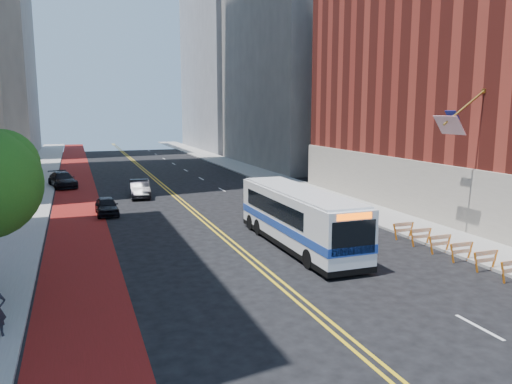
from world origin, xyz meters
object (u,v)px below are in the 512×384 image
object	(u,v)px
car_b	(140,189)
transit_bus	(298,217)
car_a	(107,206)
car_c	(62,180)

from	to	relation	value
car_b	transit_bus	bearing A→B (deg)	-67.96
transit_bus	car_a	xyz separation A→B (m)	(-9.35, 12.30, -1.01)
car_a	car_c	size ratio (longest dim) A/B	0.74
transit_bus	car_b	size ratio (longest dim) A/B	2.55
car_b	car_a	bearing A→B (deg)	-111.81
transit_bus	car_a	size ratio (longest dim) A/B	3.08
car_a	car_c	world-z (taller)	car_c
car_b	car_c	world-z (taller)	car_b
car_b	car_c	distance (m)	10.34
transit_bus	car_c	bearing A→B (deg)	114.98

